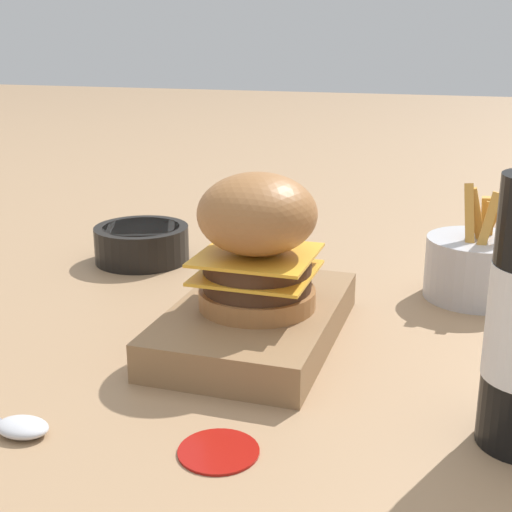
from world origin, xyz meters
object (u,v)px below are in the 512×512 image
object	(u,v)px
serving_board	(256,322)
fries_basket	(476,266)
burger	(257,240)
side_bowl	(142,242)

from	to	relation	value
serving_board	fries_basket	xyz separation A→B (m)	(0.19, -0.20, 0.02)
serving_board	burger	size ratio (longest dim) A/B	1.89
side_bowl	burger	bearing A→B (deg)	-131.95
fries_basket	side_bowl	bearing A→B (deg)	88.72
serving_board	side_bowl	xyz separation A→B (m)	(0.20, 0.22, 0.01)
serving_board	fries_basket	bearing A→B (deg)	-47.22
burger	fries_basket	xyz separation A→B (m)	(0.19, -0.20, -0.07)
serving_board	burger	distance (m)	0.09
fries_basket	side_bowl	size ratio (longest dim) A/B	1.08
burger	side_bowl	xyz separation A→B (m)	(0.20, 0.23, -0.08)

